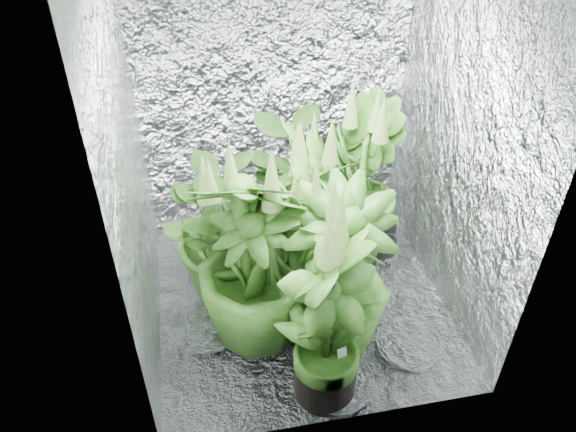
# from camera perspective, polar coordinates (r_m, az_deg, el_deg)

# --- Properties ---
(ground) EXTENTS (1.60, 1.60, 0.00)m
(ground) POSITION_cam_1_polar(r_m,az_deg,el_deg) (3.29, 1.21, -8.37)
(ground) COLOR silver
(ground) RESTS_ON ground
(walls) EXTENTS (1.62, 1.62, 2.00)m
(walls) POSITION_cam_1_polar(r_m,az_deg,el_deg) (2.66, 1.49, 6.78)
(walls) COLOR silver
(walls) RESTS_ON ground
(plant_a) EXTENTS (1.02, 1.02, 0.99)m
(plant_a) POSITION_cam_1_polar(r_m,az_deg,el_deg) (3.04, -5.85, -1.38)
(plant_a) COLOR black
(plant_a) RESTS_ON ground
(plant_b) EXTENTS (0.70, 0.70, 1.12)m
(plant_b) POSITION_cam_1_polar(r_m,az_deg,el_deg) (3.05, 2.64, 0.29)
(plant_b) COLOR black
(plant_b) RESTS_ON ground
(plant_c) EXTENTS (0.63, 0.63, 1.12)m
(plant_c) POSITION_cam_1_polar(r_m,az_deg,el_deg) (3.29, 7.02, 3.06)
(plant_c) COLOR black
(plant_c) RESTS_ON ground
(plant_d) EXTENTS (0.71, 0.71, 1.14)m
(plant_d) POSITION_cam_1_polar(r_m,az_deg,el_deg) (2.74, -3.53, -4.61)
(plant_d) COLOR black
(plant_d) RESTS_ON ground
(plant_e) EXTENTS (0.80, 0.80, 0.95)m
(plant_e) POSITION_cam_1_polar(r_m,az_deg,el_deg) (3.27, 2.77, 1.79)
(plant_e) COLOR black
(plant_e) RESTS_ON ground
(plant_f) EXTENTS (0.73, 0.73, 1.09)m
(plant_f) POSITION_cam_1_polar(r_m,az_deg,el_deg) (2.50, 4.18, -10.69)
(plant_f) COLOR black
(plant_f) RESTS_ON ground
(plant_g) EXTENTS (0.57, 0.57, 1.00)m
(plant_g) POSITION_cam_1_polar(r_m,az_deg,el_deg) (2.89, 2.50, -3.80)
(plant_g) COLOR black
(plant_g) RESTS_ON ground
(plant_h) EXTENTS (0.62, 0.62, 1.07)m
(plant_h) POSITION_cam_1_polar(r_m,az_deg,el_deg) (2.70, 4.82, -6.50)
(plant_h) COLOR black
(plant_h) RESTS_ON ground
(circulation_fan) EXTENTS (0.21, 0.33, 0.40)m
(circulation_fan) POSITION_cam_1_polar(r_m,az_deg,el_deg) (3.53, 9.40, -1.41)
(circulation_fan) COLOR black
(circulation_fan) RESTS_ON ground
(plant_label) EXTENTS (0.05, 0.03, 0.07)m
(plant_label) POSITION_cam_1_polar(r_m,az_deg,el_deg) (2.65, 5.52, -13.84)
(plant_label) COLOR white
(plant_label) RESTS_ON plant_f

